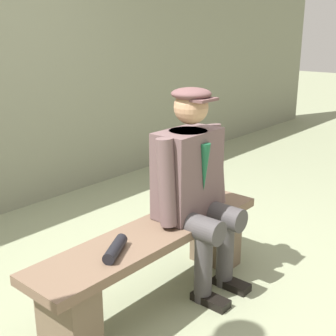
# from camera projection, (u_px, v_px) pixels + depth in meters

# --- Properties ---
(ground_plane) EXTENTS (30.00, 30.00, 0.00)m
(ground_plane) POSITION_uv_depth(u_px,v_px,m) (155.00, 300.00, 2.79)
(ground_plane) COLOR gray
(bench) EXTENTS (1.65, 0.37, 0.47)m
(bench) POSITION_uv_depth(u_px,v_px,m) (155.00, 255.00, 2.70)
(bench) COLOR brown
(bench) RESTS_ON ground
(seated_man) EXTENTS (0.60, 0.52, 1.27)m
(seated_man) POSITION_uv_depth(u_px,v_px,m) (194.00, 183.00, 2.77)
(seated_man) COLOR brown
(seated_man) RESTS_ON ground
(rolled_magazine) EXTENTS (0.24, 0.17, 0.06)m
(rolled_magazine) POSITION_uv_depth(u_px,v_px,m) (115.00, 249.00, 2.35)
(rolled_magazine) COLOR black
(rolled_magazine) RESTS_ON bench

